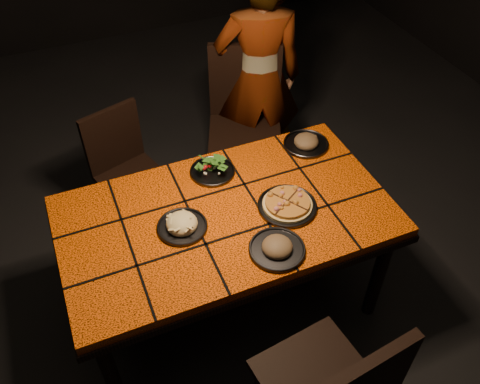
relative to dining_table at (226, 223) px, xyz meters
name	(u,v)px	position (x,y,z in m)	size (l,w,h in m)	color
room_shell	(222,77)	(0.00, 0.00, 0.83)	(6.04, 7.04, 3.08)	black
dining_table	(226,223)	(0.00, 0.00, 0.00)	(1.62, 0.92, 0.75)	#FF5A08
chair_far_left	(124,164)	(-0.34, 0.87, -0.20)	(0.47, 0.47, 0.83)	black
chair_far_right	(245,114)	(0.49, 0.92, -0.08)	(0.61, 0.61, 1.03)	black
diner	(259,79)	(0.62, 1.00, 0.11)	(0.57, 0.37, 1.56)	brown
plate_pizza	(287,205)	(0.29, -0.08, 0.10)	(0.34, 0.34, 0.04)	#3A393F
plate_pasta	(182,225)	(-0.23, -0.01, 0.10)	(0.24, 0.24, 0.08)	#3A393F
plate_salad	(212,169)	(0.04, 0.30, 0.10)	(0.24, 0.24, 0.07)	#3A393F
plate_mushroom_a	(277,247)	(0.12, -0.31, 0.10)	(0.26, 0.26, 0.08)	#3A393F
plate_mushroom_b	(306,142)	(0.60, 0.31, 0.10)	(0.25, 0.25, 0.08)	#3A393F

